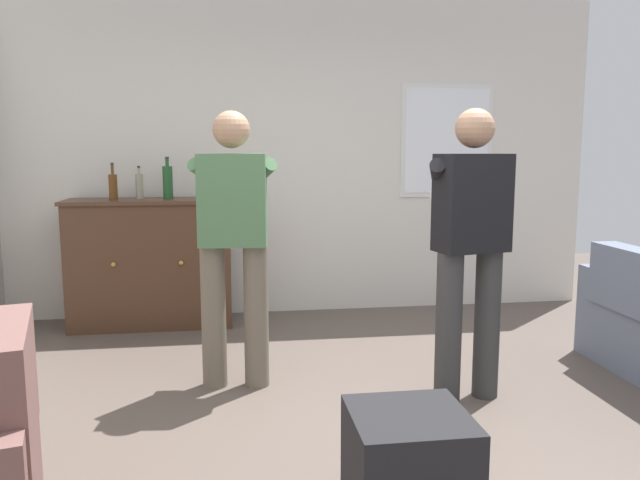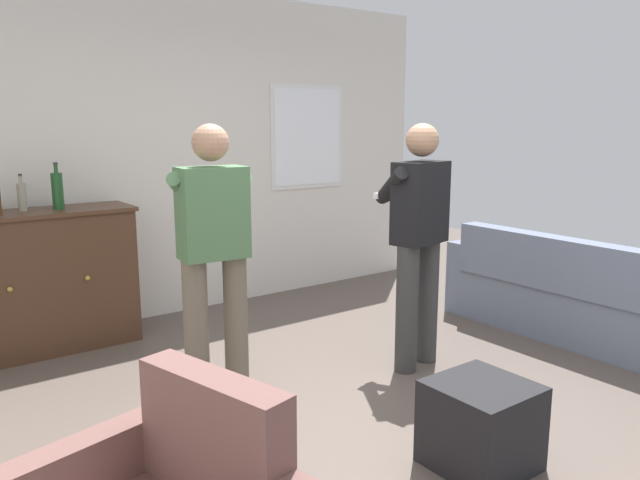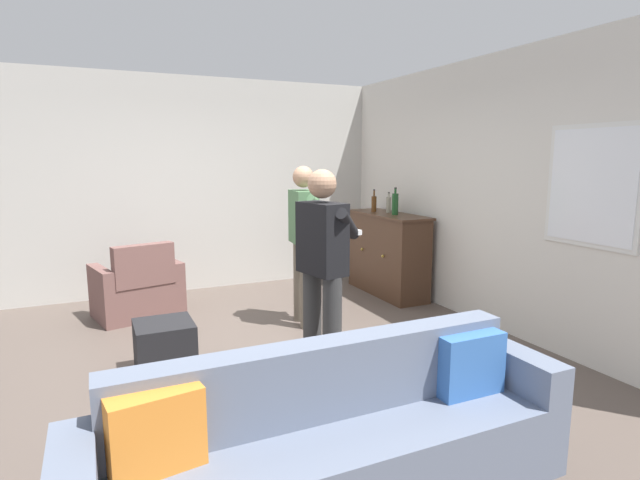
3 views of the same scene
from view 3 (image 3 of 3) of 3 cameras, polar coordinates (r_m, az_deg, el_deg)
name	(u,v)px [view 3 (image 3 of 3)]	position (r m, az deg, el deg)	size (l,w,h in m)	color
ground	(246,359)	(4.59, -8.42, -13.33)	(10.40, 10.40, 0.00)	brown
wall_back_with_window	(488,192)	(5.57, 18.68, 5.19)	(5.20, 0.15, 2.80)	silver
wall_side_left	(186,185)	(6.84, -15.02, 6.04)	(0.12, 5.20, 2.80)	beige
couch	(338,447)	(2.72, 2.10, -22.55)	(0.57, 2.56, 0.83)	slate
armchair	(138,291)	(5.95, -20.03, -5.52)	(0.83, 1.01, 0.85)	brown
sideboard_cabinet	(388,254)	(6.54, 7.72, -1.56)	(1.34, 0.49, 1.05)	#472D1E
bottle_wine_green	(374,203)	(6.64, 6.18, 4.18)	(0.07, 0.07, 0.30)	#593314
bottle_liquor_amber	(389,205)	(6.54, 7.85, 4.04)	(0.06, 0.06, 0.27)	gray
bottle_spirits_clear	(395,204)	(6.31, 8.58, 4.13)	(0.08, 0.08, 0.34)	#1E4C23
ottoman	(165,348)	(4.39, -17.31, -11.68)	(0.46, 0.46, 0.43)	black
person_standing_left	(305,238)	(5.21, -1.77, 0.27)	(0.55, 0.49, 1.68)	#6B6051
person_standing_right	(323,266)	(3.85, 0.37, -3.00)	(0.55, 0.51, 1.68)	#383838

